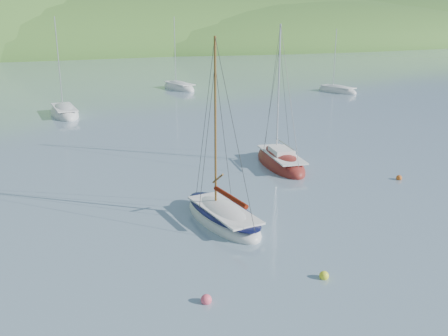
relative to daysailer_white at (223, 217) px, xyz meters
name	(u,v)px	position (x,y,z in m)	size (l,w,h in m)	color
ground	(275,290)	(-0.85, -7.13, -0.23)	(700.00, 700.00, 0.00)	#778FA4
daysailer_white	(223,217)	(0.00, 0.00, 0.00)	(2.97, 6.74, 10.08)	silver
sloop_red	(280,162)	(7.92, 7.81, -0.02)	(3.65, 7.53, 10.67)	maroon
distant_sloop_a	(65,114)	(-4.08, 33.92, -0.04)	(2.97, 7.95, 11.25)	silver
distant_sloop_b	(179,88)	(13.93, 48.42, -0.04)	(4.00, 8.21, 11.22)	silver
distant_sloop_d	(337,91)	(33.65, 36.54, -0.06)	(3.87, 7.00, 9.46)	silver
mooring_buoys	(198,247)	(-2.40, -2.60, -0.11)	(26.89, 9.28, 0.46)	#F3FA27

